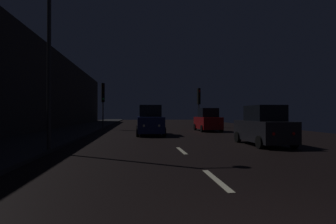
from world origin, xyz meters
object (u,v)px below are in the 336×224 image
at_px(traffic_light_far_left, 103,96).
at_px(car_parked_right_near, 264,127).
at_px(streetlamp_overhead, 60,26).
at_px(car_parked_right_far, 208,121).
at_px(traffic_light_far_right, 199,99).
at_px(car_approaching_headlights, 150,121).

height_order(traffic_light_far_left, car_parked_right_near, traffic_light_far_left).
relative_size(streetlamp_overhead, car_parked_right_near, 1.99).
distance_m(streetlamp_overhead, car_parked_right_far, 16.51).
distance_m(traffic_light_far_right, streetlamp_overhead, 22.45).
bearing_deg(streetlamp_overhead, car_approaching_headlights, 64.91).
height_order(traffic_light_far_left, traffic_light_far_right, traffic_light_far_left).
bearing_deg(car_parked_right_far, traffic_light_far_left, 70.92).
bearing_deg(streetlamp_overhead, traffic_light_far_left, 90.79).
bearing_deg(car_approaching_headlights, car_parked_right_near, 37.31).
relative_size(traffic_light_far_right, streetlamp_overhead, 0.57).
distance_m(car_parked_right_far, car_parked_right_near, 11.09).
distance_m(traffic_light_far_right, car_parked_right_near, 18.34).
distance_m(traffic_light_far_left, streetlamp_overhead, 16.24).
bearing_deg(traffic_light_far_right, car_parked_right_far, -19.82).
bearing_deg(streetlamp_overhead, car_parked_right_near, 9.73).
height_order(streetlamp_overhead, car_parked_right_near, streetlamp_overhead).
bearing_deg(car_approaching_headlights, traffic_light_far_left, -149.26).
bearing_deg(car_approaching_headlights, streetlamp_overhead, -25.09).
bearing_deg(traffic_light_far_left, car_parked_right_far, 58.34).
xyz_separation_m(traffic_light_far_left, car_approaching_headlights, (4.35, -7.31, -2.33)).
relative_size(car_approaching_headlights, car_parked_right_near, 1.10).
height_order(streetlamp_overhead, car_parked_right_far, streetlamp_overhead).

